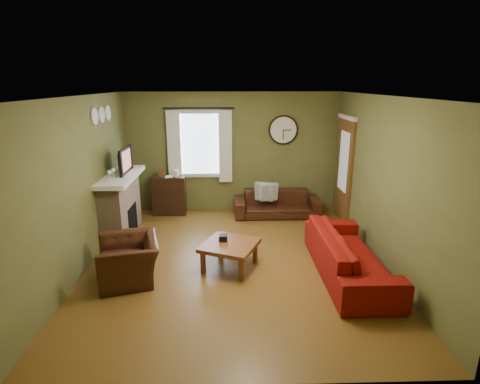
{
  "coord_description": "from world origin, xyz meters",
  "views": [
    {
      "loc": [
        -0.08,
        -5.51,
        2.79
      ],
      "look_at": [
        0.1,
        0.4,
        1.05
      ],
      "focal_mm": 28.0,
      "sensor_mm": 36.0,
      "label": 1
    }
  ],
  "objects_px": {
    "sofa_red": "(349,254)",
    "coffee_table": "(230,256)",
    "sofa_brown": "(277,203)",
    "bookshelf": "(169,196)",
    "armchair": "(129,260)"
  },
  "relations": [
    {
      "from": "sofa_red",
      "to": "coffee_table",
      "type": "relative_size",
      "value": 2.92
    },
    {
      "from": "sofa_brown",
      "to": "sofa_red",
      "type": "xyz_separation_m",
      "value": [
        0.74,
        -2.63,
        0.06
      ]
    },
    {
      "from": "bookshelf",
      "to": "coffee_table",
      "type": "bearing_deg",
      "value": -62.64
    },
    {
      "from": "sofa_brown",
      "to": "coffee_table",
      "type": "height_order",
      "value": "sofa_brown"
    },
    {
      "from": "bookshelf",
      "to": "sofa_red",
      "type": "height_order",
      "value": "bookshelf"
    },
    {
      "from": "bookshelf",
      "to": "sofa_red",
      "type": "relative_size",
      "value": 0.38
    },
    {
      "from": "bookshelf",
      "to": "sofa_brown",
      "type": "bearing_deg",
      "value": -3.8
    },
    {
      "from": "sofa_brown",
      "to": "armchair",
      "type": "bearing_deg",
      "value": -133.23
    },
    {
      "from": "armchair",
      "to": "coffee_table",
      "type": "xyz_separation_m",
      "value": [
        1.47,
        0.3,
        -0.1
      ]
    },
    {
      "from": "bookshelf",
      "to": "armchair",
      "type": "bearing_deg",
      "value": -93.32
    },
    {
      "from": "bookshelf",
      "to": "armchair",
      "type": "height_order",
      "value": "bookshelf"
    },
    {
      "from": "sofa_brown",
      "to": "bookshelf",
      "type": "bearing_deg",
      "value": 176.2
    },
    {
      "from": "sofa_red",
      "to": "armchair",
      "type": "relative_size",
      "value": 2.37
    },
    {
      "from": "sofa_brown",
      "to": "coffee_table",
      "type": "xyz_separation_m",
      "value": [
        -1.04,
        -2.37,
        -0.06
      ]
    },
    {
      "from": "bookshelf",
      "to": "coffee_table",
      "type": "relative_size",
      "value": 1.1
    }
  ]
}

